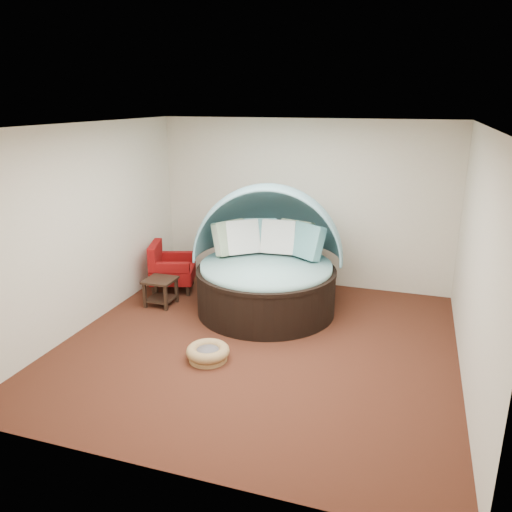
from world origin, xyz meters
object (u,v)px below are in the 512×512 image
(canopy_daybed, at_px, (267,253))
(red_armchair, at_px, (170,268))
(side_table, at_px, (161,288))
(pet_basket, at_px, (208,353))

(canopy_daybed, relative_size, red_armchair, 2.86)
(red_armchair, height_order, side_table, red_armchair)
(canopy_daybed, bearing_deg, red_armchair, 160.81)
(canopy_daybed, bearing_deg, pet_basket, -108.82)
(side_table, bearing_deg, pet_basket, -44.78)
(red_armchair, xyz_separation_m, side_table, (0.17, -0.64, -0.10))
(red_armchair, relative_size, side_table, 1.95)
(canopy_daybed, bearing_deg, side_table, -177.56)
(pet_basket, xyz_separation_m, red_armchair, (-1.55, 2.01, 0.28))
(canopy_daybed, distance_m, red_armchair, 1.86)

